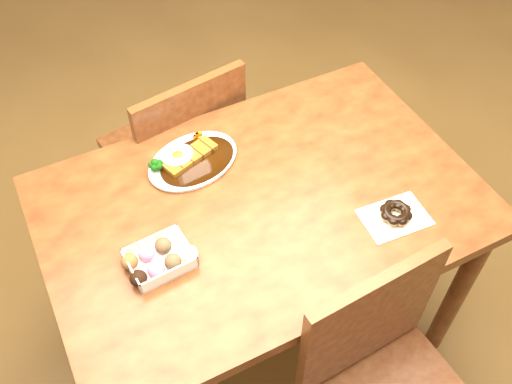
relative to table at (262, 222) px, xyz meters
name	(u,v)px	position (x,y,z in m)	size (l,w,h in m)	color
ground	(260,327)	(0.00, 0.00, -0.65)	(6.00, 6.00, 0.00)	brown
table	(262,222)	(0.00, 0.00, 0.00)	(1.20, 0.80, 0.75)	#4A200E
chair_far	(180,152)	(-0.06, 0.54, -0.17)	(0.48, 0.48, 0.87)	#4A200E
katsu_curry_plate	(191,159)	(-0.12, 0.22, 0.11)	(0.32, 0.26, 0.06)	white
donut_box	(159,259)	(-0.33, -0.07, 0.12)	(0.19, 0.13, 0.04)	white
pon_de_ring	(396,213)	(0.29, -0.21, 0.12)	(0.19, 0.14, 0.03)	silver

